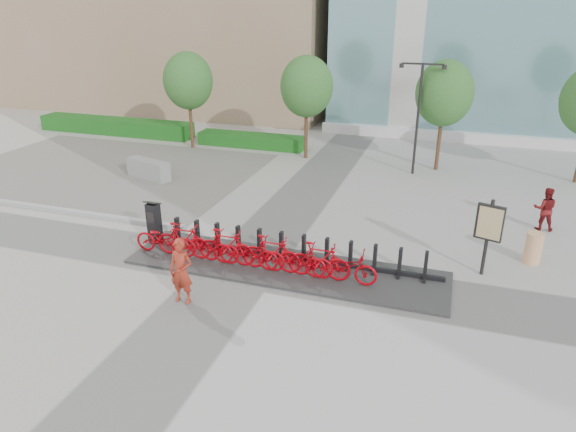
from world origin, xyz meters
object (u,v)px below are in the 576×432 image
(bike_0, at_px, (163,239))
(construction_barrel, at_px, (533,248))
(pedestrian, at_px, (545,209))
(worker_red, at_px, (181,271))
(jersey_barrier, at_px, (149,169))
(map_sign, at_px, (489,226))
(kiosk, at_px, (154,222))

(bike_0, distance_m, construction_barrel, 11.37)
(bike_0, distance_m, pedestrian, 12.98)
(worker_red, xyz_separation_m, jersey_barrier, (-6.60, 8.78, -0.47))
(map_sign, bearing_deg, pedestrian, 80.84)
(kiosk, distance_m, worker_red, 3.87)
(construction_barrel, bearing_deg, pedestrian, 77.96)
(kiosk, height_order, pedestrian, same)
(worker_red, xyz_separation_m, map_sign, (7.58, 4.06, 0.64))
(pedestrian, height_order, construction_barrel, pedestrian)
(bike_0, height_order, pedestrian, pedestrian)
(kiosk, bearing_deg, jersey_barrier, 126.62)
(bike_0, xyz_separation_m, worker_red, (1.91, -2.22, 0.33))
(bike_0, distance_m, jersey_barrier, 8.07)
(pedestrian, bearing_deg, map_sign, 64.20)
(kiosk, bearing_deg, map_sign, 9.29)
(worker_red, distance_m, construction_barrel, 10.49)
(jersey_barrier, bearing_deg, worker_red, -36.57)
(construction_barrel, bearing_deg, bike_0, -164.15)
(kiosk, xyz_separation_m, pedestrian, (12.23, 5.29, -0.01))
(bike_0, distance_m, map_sign, 9.72)
(bike_0, bearing_deg, jersey_barrier, 35.55)
(pedestrian, bearing_deg, construction_barrel, 78.83)
(worker_red, xyz_separation_m, construction_barrel, (9.03, 5.32, -0.42))
(bike_0, relative_size, construction_barrel, 1.92)
(construction_barrel, distance_m, jersey_barrier, 16.01)
(bike_0, distance_m, kiosk, 0.97)
(kiosk, distance_m, map_sign, 10.28)
(kiosk, height_order, construction_barrel, kiosk)
(kiosk, relative_size, jersey_barrier, 0.66)
(construction_barrel, bearing_deg, jersey_barrier, 167.54)
(construction_barrel, height_order, map_sign, map_sign)
(bike_0, height_order, worker_red, worker_red)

